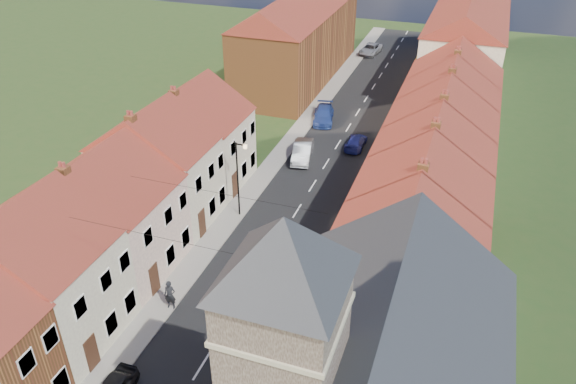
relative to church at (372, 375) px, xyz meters
The scene contains 22 objects.
road 28.87m from the church, 109.33° to the left, with size 7.00×90.00×0.02m, color black.
pavement_left 30.57m from the church, 117.29° to the left, with size 1.80×90.00×0.12m, color gray.
pavement_right 27.75m from the church, 100.53° to the left, with size 1.80×90.00×0.12m, color gray.
church is the anchor object (origin of this frame).
cottage_r_tudor 9.48m from the church, 90.57° to the left, with size 8.30×5.20×9.00m.
cottage_r_white_near 14.84m from the church, 90.23° to the left, with size 8.30×6.00×9.00m.
cottage_r_cream_mid 20.22m from the church, 90.17° to the left, with size 8.30×5.20×9.00m.
cottage_r_pink 25.61m from the church, 90.13° to the left, with size 8.30×6.00×9.00m.
cottage_r_white_far 31.00m from the church, 90.11° to the left, with size 8.30×5.20×9.00m.
cottage_r_cream_far 36.40m from the church, 90.09° to the left, with size 8.30×6.00×9.00m.
cottage_l_cream 18.84m from the church, behind, with size 8.30×6.30×9.10m.
cottage_l_white 20.61m from the church, 155.20° to the left, with size 8.30×6.90×8.80m.
cottage_l_brick_mid 23.81m from the church, 141.73° to the left, with size 8.30×5.70×9.10m.
cottage_l_pink 27.78m from the church, 132.28° to the left, with size 8.30×6.30×8.80m.
block_right_far 51.68m from the church, 90.07° to the left, with size 8.30×24.20×10.50m.
block_left_far 50.27m from the church, 111.79° to the left, with size 8.30×24.20×10.50m.
lamppost 21.38m from the church, 128.30° to the left, with size 0.88×0.15×6.00m.
car_mid 29.76m from the church, 113.38° to the left, with size 1.57×4.50×1.48m, color #989A9F.
car_far 37.75m from the church, 108.95° to the left, with size 1.93×4.74×1.37m, color navy.
car_distant 60.15m from the church, 101.90° to the left, with size 2.21×4.78×1.33m, color #98999F.
pedestrian_left 15.17m from the church, 155.13° to the left, with size 0.70×0.46×1.92m, color black.
car_far_b 32.06m from the church, 104.05° to the left, with size 1.59×3.90×1.13m, color navy.
Camera 1 is at (11.25, -12.01, 23.58)m, focal length 35.00 mm.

